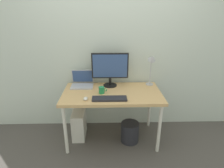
{
  "coord_description": "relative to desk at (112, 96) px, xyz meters",
  "views": [
    {
      "loc": [
        -0.06,
        -2.39,
        1.82
      ],
      "look_at": [
        0.0,
        0.0,
        0.88
      ],
      "focal_mm": 30.45,
      "sensor_mm": 36.0,
      "label": 1
    }
  ],
  "objects": [
    {
      "name": "desk_lamp",
      "position": [
        0.57,
        0.24,
        0.41
      ],
      "size": [
        0.11,
        0.16,
        0.49
      ],
      "color": "#B2B2B7",
      "rests_on": "desk"
    },
    {
      "name": "mouse",
      "position": [
        -0.34,
        -0.23,
        0.08
      ],
      "size": [
        0.06,
        0.09,
        0.03
      ],
      "primitive_type": "ellipsoid",
      "color": "silver",
      "rests_on": "desk"
    },
    {
      "name": "back_wall",
      "position": [
        0.0,
        0.43,
        0.61
      ],
      "size": [
        4.4,
        0.04,
        2.6
      ],
      "primitive_type": "cube",
      "color": "silver",
      "rests_on": "ground_plane"
    },
    {
      "name": "desk",
      "position": [
        0.0,
        0.0,
        0.0
      ],
      "size": [
        1.35,
        0.74,
        0.76
      ],
      "color": "tan",
      "rests_on": "ground_plane"
    },
    {
      "name": "wastebasket",
      "position": [
        0.26,
        -0.08,
        -0.54
      ],
      "size": [
        0.26,
        0.26,
        0.3
      ],
      "primitive_type": "cylinder",
      "color": "#232328",
      "rests_on": "ground_plane"
    },
    {
      "name": "computer_tower",
      "position": [
        -0.49,
        0.06,
        -0.48
      ],
      "size": [
        0.18,
        0.36,
        0.42
      ],
      "primitive_type": "cube",
      "color": "silver",
      "rests_on": "ground_plane"
    },
    {
      "name": "keyboard",
      "position": [
        -0.04,
        -0.23,
        0.08
      ],
      "size": [
        0.44,
        0.14,
        0.02
      ],
      "primitive_type": "cube",
      "color": "#232328",
      "rests_on": "desk"
    },
    {
      "name": "monitor",
      "position": [
        -0.02,
        0.24,
        0.35
      ],
      "size": [
        0.53,
        0.2,
        0.49
      ],
      "color": "black",
      "rests_on": "desk"
    },
    {
      "name": "laptop",
      "position": [
        -0.43,
        0.25,
        0.12
      ],
      "size": [
        0.32,
        0.26,
        0.23
      ],
      "color": "#B2B2B7",
      "rests_on": "desk"
    },
    {
      "name": "coffee_mug",
      "position": [
        -0.14,
        -0.03,
        0.11
      ],
      "size": [
        0.11,
        0.08,
        0.09
      ],
      "color": "#268C4C",
      "rests_on": "desk"
    },
    {
      "name": "ground_plane",
      "position": [
        0.0,
        0.0,
        -0.69
      ],
      "size": [
        6.0,
        6.0,
        0.0
      ],
      "primitive_type": "plane",
      "color": "#4C4742"
    }
  ]
}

